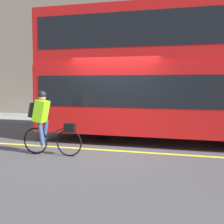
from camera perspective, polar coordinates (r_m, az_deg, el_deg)
The scene contains 7 objects.
ground_plane at distance 8.46m, azimuth -0.33°, elevation -6.85°, with size 80.00×80.00×0.00m, color #424244.
road_center_line at distance 8.34m, azimuth -0.58°, elevation -7.00°, with size 50.00×0.14×0.01m, color yellow.
sidewalk_curb at distance 13.35m, azimuth 5.94°, elevation -1.95°, with size 60.00×2.54×0.16m.
building_facade at distance 14.80m, azimuth 7.11°, elevation 14.04°, with size 60.00×0.30×8.02m.
bus at distance 9.51m, azimuth 15.76°, elevation 7.69°, with size 9.51×2.53×3.97m.
cyclist_on_bike at distance 7.90m, azimuth -12.08°, elevation -1.51°, with size 1.58×0.32×1.60m.
street_sign_post at distance 14.69m, azimuth -12.40°, elevation 4.42°, with size 0.36×0.09×2.51m.
Camera 1 is at (2.36, -7.92, 1.82)m, focal length 50.00 mm.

